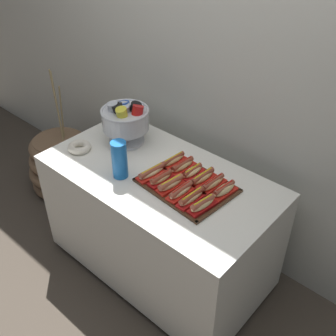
{
  "coord_description": "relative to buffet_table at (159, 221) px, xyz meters",
  "views": [
    {
      "loc": [
        1.24,
        -1.32,
        2.14
      ],
      "look_at": [
        0.09,
        -0.02,
        0.86
      ],
      "focal_mm": 43.52,
      "sensor_mm": 36.0,
      "label": 1
    }
  ],
  "objects": [
    {
      "name": "cup_stack",
      "position": [
        -0.15,
        -0.15,
        0.47
      ],
      "size": [
        0.09,
        0.09,
        0.22
      ],
      "color": "blue",
      "rests_on": "buffet_table"
    },
    {
      "name": "hot_dog_4",
      "position": [
        0.29,
        -0.07,
        0.4
      ],
      "size": [
        0.07,
        0.18,
        0.06
      ],
      "color": "red",
      "rests_on": "serving_tray"
    },
    {
      "name": "hot_dog_6",
      "position": [
        0.01,
        0.12,
        0.4
      ],
      "size": [
        0.07,
        0.18,
        0.06
      ],
      "color": "red",
      "rests_on": "serving_tray"
    },
    {
      "name": "hot_dog_1",
      "position": [
        0.07,
        -0.05,
        0.4
      ],
      "size": [
        0.07,
        0.16,
        0.06
      ],
      "color": "#B21414",
      "rests_on": "serving_tray"
    },
    {
      "name": "buffet_table",
      "position": [
        0.0,
        0.0,
        0.0
      ],
      "size": [
        1.36,
        0.73,
        0.77
      ],
      "color": "white",
      "rests_on": "ground_plane"
    },
    {
      "name": "hot_dog_2",
      "position": [
        0.14,
        -0.06,
        0.4
      ],
      "size": [
        0.08,
        0.18,
        0.06
      ],
      "color": "red",
      "rests_on": "serving_tray"
    },
    {
      "name": "back_wall",
      "position": [
        0.0,
        0.53,
        0.9
      ],
      "size": [
        6.0,
        0.1,
        2.6
      ],
      "primitive_type": "cube",
      "color": "beige",
      "rests_on": "ground_plane"
    },
    {
      "name": "hot_dog_8",
      "position": [
        0.16,
        0.1,
        0.4
      ],
      "size": [
        0.07,
        0.16,
        0.05
      ],
      "color": "#B21414",
      "rests_on": "serving_tray"
    },
    {
      "name": "hot_dog_7",
      "position": [
        0.08,
        0.11,
        0.4
      ],
      "size": [
        0.08,
        0.18,
        0.06
      ],
      "color": "red",
      "rests_on": "serving_tray"
    },
    {
      "name": "punch_bowl",
      "position": [
        -0.37,
        0.11,
        0.53
      ],
      "size": [
        0.29,
        0.29,
        0.28
      ],
      "color": "silver",
      "rests_on": "buffet_table"
    },
    {
      "name": "hot_dog_5",
      "position": [
        0.37,
        -0.08,
        0.4
      ],
      "size": [
        0.08,
        0.17,
        0.06
      ],
      "color": "#B21414",
      "rests_on": "serving_tray"
    },
    {
      "name": "serving_tray",
      "position": [
        0.19,
        0.02,
        0.37
      ],
      "size": [
        0.51,
        0.4,
        0.01
      ],
      "color": "#472B19",
      "rests_on": "buffet_table"
    },
    {
      "name": "donut",
      "position": [
        -0.52,
        -0.14,
        0.38
      ],
      "size": [
        0.14,
        0.14,
        0.04
      ],
      "color": "silver",
      "rests_on": "buffet_table"
    },
    {
      "name": "hot_dog_10",
      "position": [
        0.31,
        0.09,
        0.4
      ],
      "size": [
        0.07,
        0.18,
        0.06
      ],
      "color": "red",
      "rests_on": "serving_tray"
    },
    {
      "name": "hot_dog_0",
      "position": [
        -0.01,
        -0.05,
        0.4
      ],
      "size": [
        0.08,
        0.19,
        0.06
      ],
      "color": "red",
      "rests_on": "serving_tray"
    },
    {
      "name": "hot_dog_11",
      "position": [
        0.38,
        0.09,
        0.4
      ],
      "size": [
        0.08,
        0.17,
        0.06
      ],
      "color": "red",
      "rests_on": "serving_tray"
    },
    {
      "name": "ground_plane",
      "position": [
        0.0,
        0.0,
        -0.4
      ],
      "size": [
        10.0,
        10.0,
        0.0
      ],
      "primitive_type": "plane",
      "color": "#4C4238"
    },
    {
      "name": "hot_dog_9",
      "position": [
        0.23,
        0.1,
        0.4
      ],
      "size": [
        0.08,
        0.18,
        0.06
      ],
      "color": "red",
      "rests_on": "serving_tray"
    },
    {
      "name": "hot_dog_3",
      "position": [
        0.22,
        -0.07,
        0.4
      ],
      "size": [
        0.07,
        0.18,
        0.06
      ],
      "color": "red",
      "rests_on": "serving_tray"
    },
    {
      "name": "floor_vase",
      "position": [
        -1.17,
        0.11,
        -0.18
      ],
      "size": [
        0.54,
        0.54,
        1.02
      ],
      "color": "brown",
      "rests_on": "ground_plane"
    }
  ]
}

